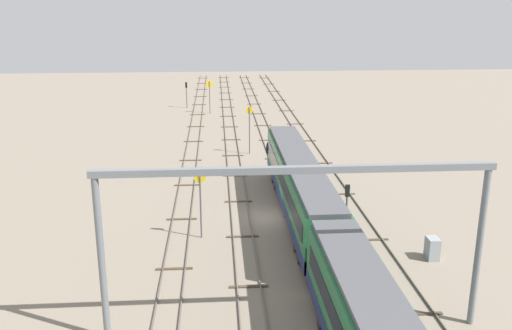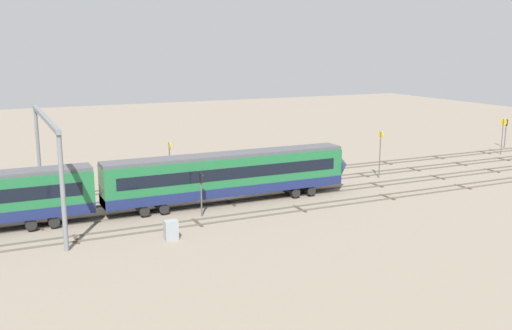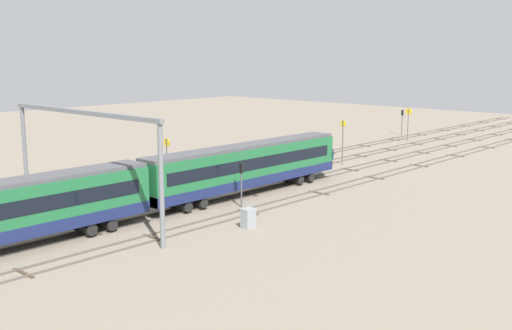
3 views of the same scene
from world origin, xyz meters
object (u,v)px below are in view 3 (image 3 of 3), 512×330
speed_sign_distant_end (167,156)px  speed_sign_far_trackside (343,137)px  speed_sign_mid_trackside (408,119)px  signal_light_trackside_approach (402,119)px  relay_cabinet (248,218)px  signal_light_trackside_departure (241,178)px  overhead_gantry (83,138)px

speed_sign_distant_end → speed_sign_far_trackside: bearing=-12.0°
speed_sign_mid_trackside → speed_sign_far_trackside: 25.17m
signal_light_trackside_approach → relay_cabinet: bearing=-161.6°
signal_light_trackside_approach → relay_cabinet: (-57.96, -19.30, -2.03)m
signal_light_trackside_departure → relay_cabinet: size_ratio=2.59×
overhead_gantry → speed_sign_far_trackside: overhead_gantry is taller
speed_sign_distant_end → relay_cabinet: (-4.75, -15.71, -2.56)m
signal_light_trackside_departure → signal_light_trackside_approach: bearing=15.0°
speed_sign_distant_end → signal_light_trackside_departure: size_ratio=1.29×
overhead_gantry → speed_sign_far_trackside: (36.07, 0.14, -3.48)m
overhead_gantry → speed_sign_mid_trackside: overhead_gantry is taller
speed_sign_mid_trackside → speed_sign_far_trackside: (-24.72, -4.74, 0.01)m
speed_sign_far_trackside → relay_cabinet: 30.32m
speed_sign_far_trackside → signal_light_trackside_departure: 24.57m
speed_sign_far_trackside → speed_sign_distant_end: size_ratio=1.06×
signal_light_trackside_approach → signal_light_trackside_departure: signal_light_trackside_approach is taller
speed_sign_far_trackside → relay_cabinet: speed_sign_far_trackside is taller
relay_cabinet → signal_light_trackside_approach: bearing=18.4°
overhead_gantry → speed_sign_far_trackside: size_ratio=3.66×
relay_cabinet → overhead_gantry: bearing=126.5°
speed_sign_distant_end → relay_cabinet: bearing=-106.8°
speed_sign_distant_end → relay_cabinet: speed_sign_distant_end is taller
overhead_gantry → signal_light_trackside_approach: (65.79, 8.74, -4.10)m
speed_sign_far_trackside → speed_sign_mid_trackside: bearing=10.9°
signal_light_trackside_departure → relay_cabinet: signal_light_trackside_departure is taller
speed_sign_far_trackside → speed_sign_distant_end: 24.02m
speed_sign_far_trackside → signal_light_trackside_approach: speed_sign_far_trackside is taller
speed_sign_far_trackside → speed_sign_distant_end: speed_sign_far_trackside is taller
speed_sign_mid_trackside → speed_sign_distant_end: bearing=179.7°
speed_sign_mid_trackside → signal_light_trackside_departure: 49.72m
signal_light_trackside_approach → signal_light_trackside_departure: 55.48m
signal_light_trackside_departure → relay_cabinet: (-4.37, -4.95, -1.87)m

